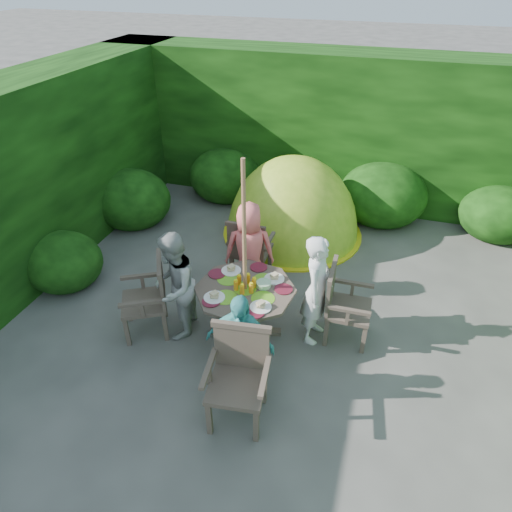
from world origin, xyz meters
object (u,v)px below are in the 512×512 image
(patio_table, at_px, (246,296))
(dome_tent, at_px, (292,233))
(parasol_pole, at_px, (245,256))
(child_back, at_px, (249,251))
(garden_chair_left, at_px, (150,296))
(garden_chair_front, at_px, (239,374))
(child_right, at_px, (317,290))
(garden_chair_right, at_px, (343,303))
(child_front, at_px, (240,344))
(garden_chair_back, at_px, (249,249))
(child_left, at_px, (174,287))

(patio_table, relative_size, dome_tent, 0.56)
(parasol_pole, distance_m, child_back, 0.92)
(garden_chair_left, relative_size, child_back, 0.71)
(garden_chair_front, distance_m, child_right, 1.36)
(garden_chair_right, distance_m, child_front, 1.38)
(garden_chair_right, bearing_deg, parasol_pole, 104.21)
(parasol_pole, height_order, child_front, parasol_pole)
(garden_chair_right, bearing_deg, garden_chair_front, 148.87)
(parasol_pole, bearing_deg, child_right, 14.90)
(garden_chair_front, relative_size, child_back, 0.73)
(garden_chair_right, relative_size, child_back, 0.70)
(patio_table, bearing_deg, garden_chair_front, -74.74)
(patio_table, distance_m, dome_tent, 2.48)
(patio_table, relative_size, child_front, 1.18)
(garden_chair_right, distance_m, child_right, 0.36)
(child_right, height_order, dome_tent, child_right)
(garden_chair_back, height_order, child_left, child_left)
(garden_chair_right, relative_size, garden_chair_back, 1.00)
(child_left, height_order, dome_tent, child_left)
(garden_chair_right, height_order, child_front, child_front)
(garden_chair_front, bearing_deg, garden_chair_back, 98.25)
(garden_chair_front, xyz_separation_m, child_left, (-1.07, 0.85, 0.16))
(garden_chair_left, distance_m, garden_chair_front, 1.57)
(garden_chair_front, height_order, child_right, child_right)
(parasol_pole, height_order, garden_chair_left, parasol_pole)
(child_back, bearing_deg, garden_chair_front, 87.05)
(parasol_pole, height_order, child_left, parasol_pole)
(garden_chair_back, distance_m, child_front, 1.91)
(garden_chair_right, xyz_separation_m, child_right, (-0.29, -0.10, 0.19))
(child_front, bearing_deg, child_back, 103.39)
(parasol_pole, height_order, dome_tent, parasol_pole)
(child_back, bearing_deg, child_right, 131.72)
(child_front, bearing_deg, dome_tent, 92.79)
(child_right, height_order, child_front, child_right)
(parasol_pole, distance_m, garden_chair_front, 1.25)
(child_front, bearing_deg, garden_chair_right, 50.01)
(garden_chair_back, bearing_deg, child_front, 105.50)
(garden_chair_back, distance_m, garden_chair_front, 2.20)
(parasol_pole, xyz_separation_m, garden_chair_front, (0.29, -1.06, -0.59))
(child_left, xyz_separation_m, child_back, (0.57, 0.98, -0.01))
(garden_chair_left, bearing_deg, garden_chair_back, 121.13)
(garden_chair_back, bearing_deg, dome_tent, -101.20)
(dome_tent, bearing_deg, child_back, -98.10)
(child_right, relative_size, child_back, 1.04)
(child_left, bearing_deg, patio_table, 93.23)
(parasol_pole, relative_size, child_right, 1.62)
(patio_table, relative_size, child_back, 1.08)
(garden_chair_back, bearing_deg, garden_chair_left, 59.96)
(parasol_pole, relative_size, garden_chair_front, 2.31)
(garden_chair_back, bearing_deg, child_right, 141.55)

